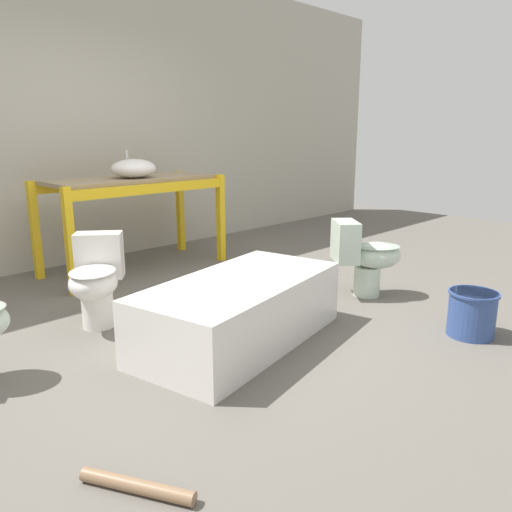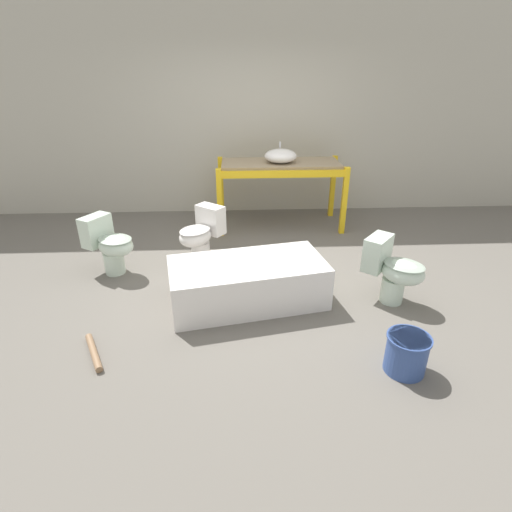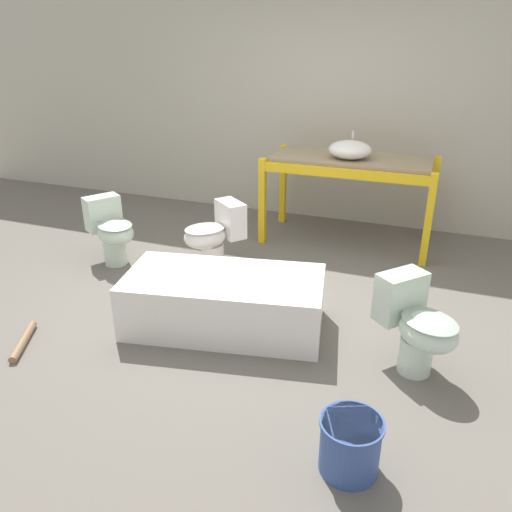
{
  "view_description": "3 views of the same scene",
  "coord_description": "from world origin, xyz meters",
  "views": [
    {
      "loc": [
        -2.29,
        -2.83,
        1.37
      ],
      "look_at": [
        0.11,
        -0.47,
        0.54
      ],
      "focal_mm": 35.0,
      "sensor_mm": 36.0,
      "label": 1
    },
    {
      "loc": [
        -0.22,
        -4.0,
        2.17
      ],
      "look_at": [
        -0.05,
        -0.56,
        0.5
      ],
      "focal_mm": 28.0,
      "sensor_mm": 36.0,
      "label": 2
    },
    {
      "loc": [
        1.29,
        -3.64,
        2.11
      ],
      "look_at": [
        0.1,
        -0.47,
        0.6
      ],
      "focal_mm": 35.0,
      "sensor_mm": 36.0,
      "label": 3
    }
  ],
  "objects": [
    {
      "name": "ground_plane",
      "position": [
        0.0,
        0.0,
        0.0
      ],
      "size": [
        12.0,
        12.0,
        0.0
      ],
      "primitive_type": "plane",
      "color": "#666059"
    },
    {
      "name": "sink_basin",
      "position": [
        0.39,
        1.48,
        1.03
      ],
      "size": [
        0.44,
        0.4,
        0.27
      ],
      "color": "white",
      "rests_on": "shelving_rack"
    },
    {
      "name": "toilet_extra",
      "position": [
        -0.65,
        0.38,
        0.36
      ],
      "size": [
        0.62,
        0.66,
        0.65
      ],
      "rotation": [
        0.0,
        0.0,
        -0.68
      ],
      "color": "white",
      "rests_on": "ground_plane"
    },
    {
      "name": "loose_pipe",
      "position": [
        -1.43,
        -1.33,
        0.03
      ],
      "size": [
        0.27,
        0.46,
        0.06
      ],
      "color": "#8C6B4C",
      "rests_on": "ground_plane"
    },
    {
      "name": "warehouse_wall_rear",
      "position": [
        0.0,
        2.26,
        1.6
      ],
      "size": [
        10.8,
        0.08,
        3.2
      ],
      "color": "#B2AD9E",
      "rests_on": "ground_plane"
    },
    {
      "name": "toilet_near",
      "position": [
        -1.65,
        0.14,
        0.36
      ],
      "size": [
        0.66,
        0.58,
        0.65
      ],
      "rotation": [
        0.0,
        0.0,
        1.02
      ],
      "color": "silver",
      "rests_on": "ground_plane"
    },
    {
      "name": "bathtub_main",
      "position": [
        -0.13,
        -0.56,
        0.25
      ],
      "size": [
        1.62,
        1.0,
        0.44
      ],
      "rotation": [
        0.0,
        0.0,
        0.19
      ],
      "color": "white",
      "rests_on": "ground_plane"
    },
    {
      "name": "bucket_white",
      "position": [
        1.06,
        -1.63,
        0.17
      ],
      "size": [
        0.34,
        0.34,
        0.32
      ],
      "color": "#334C8C",
      "rests_on": "ground_plane"
    },
    {
      "name": "shelving_rack",
      "position": [
        0.4,
        1.54,
        0.79
      ],
      "size": [
        1.77,
        0.79,
        0.94
      ],
      "color": "yellow",
      "rests_on": "ground_plane"
    },
    {
      "name": "toilet_far",
      "position": [
        1.29,
        -0.62,
        0.36
      ],
      "size": [
        0.65,
        0.63,
        0.65
      ],
      "rotation": [
        0.0,
        0.0,
        0.85
      ],
      "color": "silver",
      "rests_on": "ground_plane"
    }
  ]
}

